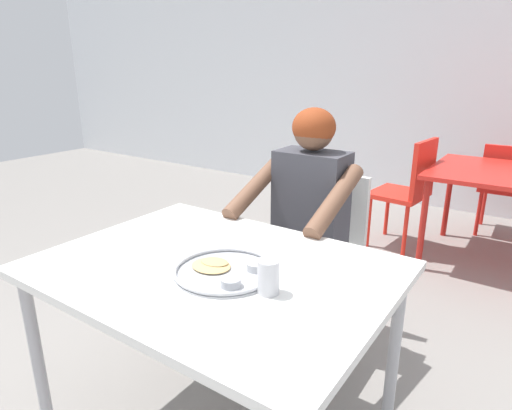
# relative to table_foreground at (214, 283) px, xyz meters

# --- Properties ---
(back_wall) EXTENTS (12.00, 0.12, 3.40)m
(back_wall) POSITION_rel_table_foreground_xyz_m (-0.08, 3.65, 1.02)
(back_wall) COLOR silver
(back_wall) RESTS_ON ground
(table_foreground) EXTENTS (1.19, 0.89, 0.75)m
(table_foreground) POSITION_rel_table_foreground_xyz_m (0.00, 0.00, 0.00)
(table_foreground) COLOR white
(table_foreground) RESTS_ON ground
(thali_tray) EXTENTS (0.34, 0.34, 0.03)m
(thali_tray) POSITION_rel_table_foreground_xyz_m (0.07, -0.03, 0.08)
(thali_tray) COLOR #B7BABF
(thali_tray) RESTS_ON table_foreground
(drinking_cup) EXTENTS (0.07, 0.07, 0.11)m
(drinking_cup) POSITION_rel_table_foreground_xyz_m (0.26, -0.06, 0.13)
(drinking_cup) COLOR silver
(drinking_cup) RESTS_ON table_foreground
(chair_foreground) EXTENTS (0.43, 0.43, 0.86)m
(chair_foreground) POSITION_rel_table_foreground_xyz_m (-0.04, 0.93, -0.19)
(chair_foreground) COLOR silver
(chair_foreground) RESTS_ON ground
(diner_foreground) EXTENTS (0.49, 0.55, 1.22)m
(diner_foreground) POSITION_rel_table_foreground_xyz_m (-0.04, 0.70, 0.04)
(diner_foreground) COLOR black
(diner_foreground) RESTS_ON ground
(table_background_red) EXTENTS (0.82, 0.93, 0.70)m
(table_background_red) POSITION_rel_table_foreground_xyz_m (0.58, 2.38, -0.06)
(table_background_red) COLOR red
(table_background_red) RESTS_ON ground
(chair_red_left) EXTENTS (0.43, 0.46, 0.88)m
(chair_red_left) POSITION_rel_table_foreground_xyz_m (0.02, 2.33, -0.17)
(chair_red_left) COLOR red
(chair_red_left) RESTS_ON ground
(chair_red_far) EXTENTS (0.40, 0.43, 0.80)m
(chair_red_far) POSITION_rel_table_foreground_xyz_m (0.62, 3.04, -0.21)
(chair_red_far) COLOR red
(chair_red_far) RESTS_ON ground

